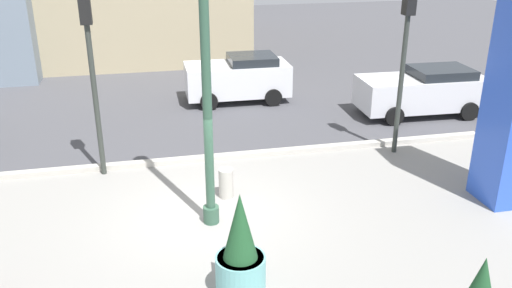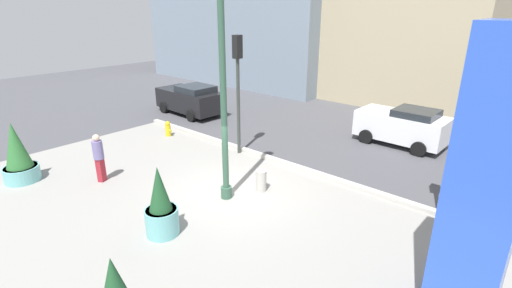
# 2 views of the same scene
# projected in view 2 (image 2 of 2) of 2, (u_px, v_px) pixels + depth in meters

# --- Properties ---
(ground_plane) EXTENTS (60.00, 60.00, 0.00)m
(ground_plane) POSITION_uv_depth(u_px,v_px,m) (300.00, 160.00, 15.40)
(ground_plane) COLOR #47474C
(plaza_pavement) EXTENTS (18.00, 10.00, 0.02)m
(plaza_pavement) POSITION_uv_depth(u_px,v_px,m) (185.00, 217.00, 11.18)
(plaza_pavement) COLOR gray
(plaza_pavement) RESTS_ON ground_plane
(curb_strip) EXTENTS (18.00, 0.24, 0.16)m
(curb_strip) POSITION_uv_depth(u_px,v_px,m) (287.00, 164.00, 14.76)
(curb_strip) COLOR #B7B2A8
(curb_strip) RESTS_ON ground_plane
(lamp_post) EXTENTS (0.44, 0.44, 7.63)m
(lamp_post) POSITION_uv_depth(u_px,v_px,m) (223.00, 86.00, 11.04)
(lamp_post) COLOR #335642
(lamp_post) RESTS_ON ground_plane
(art_pillar_blue) EXTENTS (1.18, 1.18, 5.76)m
(art_pillar_blue) POSITION_uv_depth(u_px,v_px,m) (485.00, 190.00, 6.61)
(art_pillar_blue) COLOR blue
(art_pillar_blue) RESTS_ON ground_plane
(potted_plant_near_right) EXTENTS (0.91, 0.91, 2.04)m
(potted_plant_near_right) POSITION_uv_depth(u_px,v_px,m) (161.00, 208.00, 10.10)
(potted_plant_near_right) COLOR #6BB2B2
(potted_plant_near_right) RESTS_ON ground_plane
(potted_plant_mid_plaza) EXTENTS (1.19, 1.19, 2.21)m
(potted_plant_mid_plaza) POSITION_uv_depth(u_px,v_px,m) (18.00, 156.00, 13.21)
(potted_plant_mid_plaza) COLOR #6BB2B2
(potted_plant_mid_plaza) RESTS_ON ground_plane
(fire_hydrant) EXTENTS (0.36, 0.26, 0.75)m
(fire_hydrant) POSITION_uv_depth(u_px,v_px,m) (168.00, 129.00, 18.08)
(fire_hydrant) COLOR gold
(fire_hydrant) RESTS_ON ground_plane
(concrete_bollard) EXTENTS (0.36, 0.36, 0.75)m
(concrete_bollard) POSITION_uv_depth(u_px,v_px,m) (261.00, 181.00, 12.67)
(concrete_bollard) COLOR #B2ADA3
(concrete_bollard) RESTS_ON ground_plane
(traffic_light_corner) EXTENTS (0.28, 0.42, 4.91)m
(traffic_light_corner) POSITION_uv_depth(u_px,v_px,m) (463.00, 117.00, 9.58)
(traffic_light_corner) COLOR #333833
(traffic_light_corner) RESTS_ON ground_plane
(traffic_light_far_side) EXTENTS (0.28, 0.42, 4.92)m
(traffic_light_far_side) POSITION_uv_depth(u_px,v_px,m) (238.00, 76.00, 14.96)
(traffic_light_far_side) COLOR #333833
(traffic_light_far_side) RESTS_ON ground_plane
(car_intersection) EXTENTS (3.89, 2.07, 1.73)m
(car_intersection) POSITION_uv_depth(u_px,v_px,m) (402.00, 126.00, 16.81)
(car_intersection) COLOR silver
(car_intersection) RESTS_ON ground_plane
(car_far_lane) EXTENTS (4.30, 2.21, 1.75)m
(car_far_lane) POSITION_uv_depth(u_px,v_px,m) (190.00, 99.00, 21.62)
(car_far_lane) COLOR black
(car_far_lane) RESTS_ON ground_plane
(pedestrian_by_curb) EXTENTS (0.49, 0.49, 1.79)m
(pedestrian_by_curb) POSITION_uv_depth(u_px,v_px,m) (99.00, 155.00, 13.16)
(pedestrian_by_curb) COLOR maroon
(pedestrian_by_curb) RESTS_ON ground_plane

